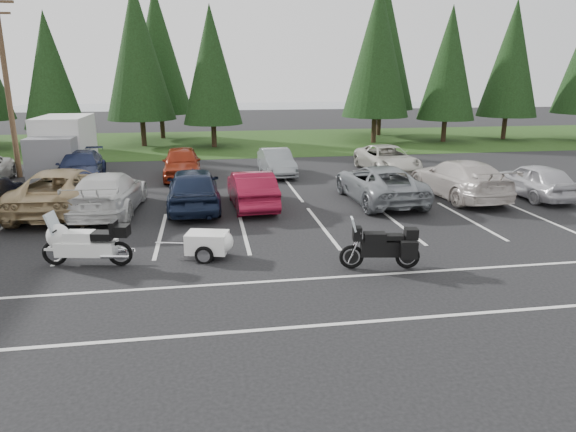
{
  "coord_description": "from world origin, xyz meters",
  "views": [
    {
      "loc": [
        -0.64,
        -15.44,
        5.06
      ],
      "look_at": [
        1.77,
        -0.5,
        0.85
      ],
      "focal_mm": 32.0,
      "sensor_mm": 36.0,
      "label": 1
    }
  ],
  "objects_px": {
    "touring_motorcycle": "(86,239)",
    "cargo_trailer": "(207,245)",
    "utility_pole": "(6,81)",
    "car_near_3": "(108,193)",
    "car_near_8": "(534,180)",
    "car_far_4": "(387,159)",
    "car_near_2": "(65,190)",
    "car_near_7": "(459,179)",
    "car_far_3": "(277,162)",
    "box_truck": "(61,146)",
    "car_far_2": "(182,163)",
    "adventure_motorcycle": "(380,243)",
    "car_far_1": "(81,167)",
    "car_near_5": "(252,189)",
    "car_near_6": "(379,183)",
    "car_near_4": "(193,188)"
  },
  "relations": [
    {
      "from": "car_far_4",
      "to": "car_far_3",
      "type": "bearing_deg",
      "value": 176.48
    },
    {
      "from": "car_near_2",
      "to": "adventure_motorcycle",
      "type": "bearing_deg",
      "value": 145.9
    },
    {
      "from": "car_near_6",
      "to": "car_near_8",
      "type": "bearing_deg",
      "value": 175.2
    },
    {
      "from": "box_truck",
      "to": "car_near_4",
      "type": "distance_m",
      "value": 10.84
    },
    {
      "from": "car_far_4",
      "to": "adventure_motorcycle",
      "type": "xyz_separation_m",
      "value": [
        -5.01,
        -13.39,
        0.03
      ]
    },
    {
      "from": "box_truck",
      "to": "car_near_2",
      "type": "xyz_separation_m",
      "value": [
        2.07,
        -7.98,
        -0.61
      ]
    },
    {
      "from": "car_far_3",
      "to": "touring_motorcycle",
      "type": "distance_m",
      "value": 13.9
    },
    {
      "from": "utility_pole",
      "to": "adventure_motorcycle",
      "type": "bearing_deg",
      "value": -47.41
    },
    {
      "from": "car_near_5",
      "to": "box_truck",
      "type": "bearing_deg",
      "value": -45.84
    },
    {
      "from": "car_near_5",
      "to": "car_far_2",
      "type": "height_order",
      "value": "car_far_2"
    },
    {
      "from": "car_far_3",
      "to": "car_near_2",
      "type": "bearing_deg",
      "value": -149.33
    },
    {
      "from": "utility_pole",
      "to": "car_far_2",
      "type": "bearing_deg",
      "value": -10.95
    },
    {
      "from": "car_near_2",
      "to": "car_near_7",
      "type": "distance_m",
      "value": 15.77
    },
    {
      "from": "car_near_5",
      "to": "car_near_7",
      "type": "bearing_deg",
      "value": 178.54
    },
    {
      "from": "utility_pole",
      "to": "car_near_2",
      "type": "xyz_separation_m",
      "value": [
        4.07,
        -7.48,
        -3.86
      ]
    },
    {
      "from": "car_near_3",
      "to": "cargo_trailer",
      "type": "xyz_separation_m",
      "value": [
        3.59,
        -5.52,
        -0.39
      ]
    },
    {
      "from": "car_near_8",
      "to": "car_far_3",
      "type": "xyz_separation_m",
      "value": [
        -10.05,
        6.66,
        -0.07
      ]
    },
    {
      "from": "car_near_8",
      "to": "cargo_trailer",
      "type": "relative_size",
      "value": 2.59
    },
    {
      "from": "car_near_6",
      "to": "car_far_3",
      "type": "relative_size",
      "value": 1.34
    },
    {
      "from": "car_far_1",
      "to": "touring_motorcycle",
      "type": "xyz_separation_m",
      "value": [
        2.66,
        -11.75,
        0.03
      ]
    },
    {
      "from": "utility_pole",
      "to": "car_far_3",
      "type": "xyz_separation_m",
      "value": [
        12.95,
        -1.5,
        -4.03
      ]
    },
    {
      "from": "box_truck",
      "to": "car_near_7",
      "type": "distance_m",
      "value": 19.63
    },
    {
      "from": "car_near_2",
      "to": "car_far_4",
      "type": "relative_size",
      "value": 1.2
    },
    {
      "from": "car_far_1",
      "to": "touring_motorcycle",
      "type": "height_order",
      "value": "touring_motorcycle"
    },
    {
      "from": "car_near_8",
      "to": "car_far_4",
      "type": "xyz_separation_m",
      "value": [
        -4.14,
        6.49,
        -0.03
      ]
    },
    {
      "from": "car_far_4",
      "to": "adventure_motorcycle",
      "type": "bearing_deg",
      "value": -112.38
    },
    {
      "from": "car_near_8",
      "to": "adventure_motorcycle",
      "type": "height_order",
      "value": "car_near_8"
    },
    {
      "from": "car_far_1",
      "to": "car_far_4",
      "type": "bearing_deg",
      "value": -4.67
    },
    {
      "from": "adventure_motorcycle",
      "to": "car_near_2",
      "type": "bearing_deg",
      "value": 150.81
    },
    {
      "from": "box_truck",
      "to": "car_near_5",
      "type": "bearing_deg",
      "value": -42.83
    },
    {
      "from": "box_truck",
      "to": "car_far_2",
      "type": "xyz_separation_m",
      "value": [
        6.17,
        -2.08,
        -0.68
      ]
    },
    {
      "from": "car_far_2",
      "to": "car_near_5",
      "type": "bearing_deg",
      "value": -67.34
    },
    {
      "from": "touring_motorcycle",
      "to": "cargo_trailer",
      "type": "relative_size",
      "value": 1.66
    },
    {
      "from": "car_far_1",
      "to": "touring_motorcycle",
      "type": "distance_m",
      "value": 12.05
    },
    {
      "from": "touring_motorcycle",
      "to": "car_far_1",
      "type": "bearing_deg",
      "value": 113.08
    },
    {
      "from": "utility_pole",
      "to": "car_near_2",
      "type": "relative_size",
      "value": 1.5
    },
    {
      "from": "utility_pole",
      "to": "car_near_3",
      "type": "xyz_separation_m",
      "value": [
        5.71,
        -7.97,
        -3.92
      ]
    },
    {
      "from": "car_near_3",
      "to": "car_far_4",
      "type": "height_order",
      "value": "car_near_3"
    },
    {
      "from": "car_near_5",
      "to": "car_far_4",
      "type": "relative_size",
      "value": 0.87
    },
    {
      "from": "cargo_trailer",
      "to": "adventure_motorcycle",
      "type": "bearing_deg",
      "value": -5.25
    },
    {
      "from": "car_near_2",
      "to": "car_far_3",
      "type": "xyz_separation_m",
      "value": [
        8.88,
        5.97,
        -0.17
      ]
    },
    {
      "from": "car_near_5",
      "to": "adventure_motorcycle",
      "type": "distance_m",
      "value": 7.67
    },
    {
      "from": "car_far_2",
      "to": "car_far_4",
      "type": "xyz_separation_m",
      "value": [
        10.68,
        -0.09,
        -0.07
      ]
    },
    {
      "from": "car_far_1",
      "to": "car_far_3",
      "type": "distance_m",
      "value": 9.55
    },
    {
      "from": "car_near_8",
      "to": "car_far_2",
      "type": "bearing_deg",
      "value": -26.17
    },
    {
      "from": "car_near_7",
      "to": "car_far_3",
      "type": "distance_m",
      "value": 9.25
    },
    {
      "from": "car_near_7",
      "to": "adventure_motorcycle",
      "type": "xyz_separation_m",
      "value": [
        -5.99,
        -7.39,
        -0.07
      ]
    },
    {
      "from": "car_near_6",
      "to": "car_near_5",
      "type": "bearing_deg",
      "value": -0.91
    },
    {
      "from": "car_far_4",
      "to": "cargo_trailer",
      "type": "bearing_deg",
      "value": -130.83
    },
    {
      "from": "touring_motorcycle",
      "to": "car_near_7",
      "type": "bearing_deg",
      "value": 33.53
    }
  ]
}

